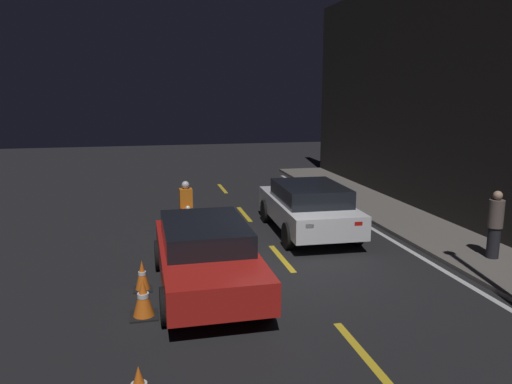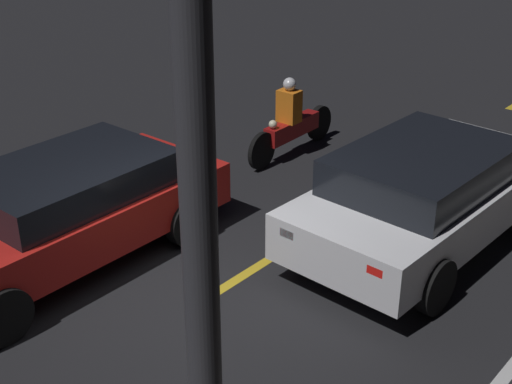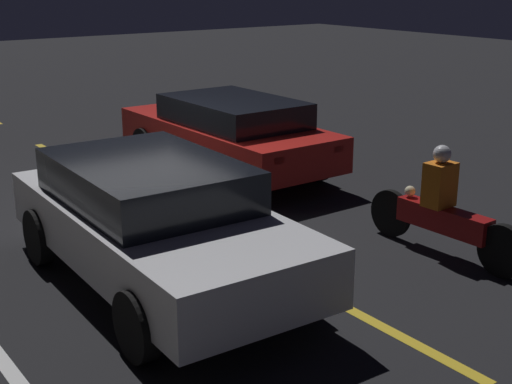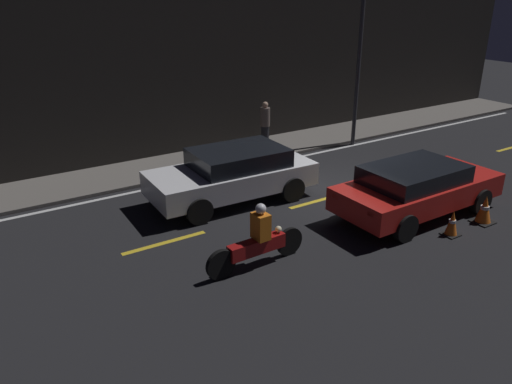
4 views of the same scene
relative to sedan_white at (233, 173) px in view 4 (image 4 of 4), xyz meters
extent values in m
plane|color=black|center=(2.94, -1.30, -0.77)|extent=(56.00, 56.00, 0.00)
cube|color=#605B56|center=(2.94, 3.30, -0.72)|extent=(28.00, 2.16, 0.10)
cube|color=black|center=(2.94, 4.53, 3.15)|extent=(28.00, 0.30, 7.83)
cube|color=gold|center=(-2.56, -1.30, -0.77)|extent=(2.00, 0.14, 0.01)
cube|color=gold|center=(1.94, -1.30, -0.77)|extent=(2.00, 0.14, 0.01)
cube|color=gold|center=(6.44, -1.30, -0.77)|extent=(2.00, 0.14, 0.01)
cube|color=silver|center=(2.94, 1.97, -0.77)|extent=(25.20, 0.14, 0.01)
cube|color=silver|center=(-0.06, 0.00, -0.13)|extent=(4.46, 2.01, 0.61)
cube|color=black|center=(0.16, -0.01, 0.41)|extent=(2.47, 1.75, 0.47)
cube|color=red|center=(2.09, -0.67, 0.02)|extent=(0.07, 0.20, 0.10)
cube|color=red|center=(2.13, 0.53, 0.02)|extent=(0.07, 0.20, 0.10)
cylinder|color=black|center=(-1.45, -0.86, -0.43)|extent=(0.68, 0.20, 0.68)
cylinder|color=black|center=(-1.39, 0.96, -0.43)|extent=(0.68, 0.20, 0.68)
cylinder|color=black|center=(1.27, -0.95, -0.43)|extent=(0.68, 0.20, 0.68)
cylinder|color=black|center=(1.34, 0.87, -0.43)|extent=(0.68, 0.20, 0.68)
cube|color=red|center=(3.44, -3.27, -0.15)|extent=(4.47, 1.82, 0.58)
cube|color=black|center=(3.22, -3.27, 0.35)|extent=(2.46, 1.63, 0.42)
cube|color=red|center=(1.24, -2.70, -0.01)|extent=(0.06, 0.20, 0.10)
cube|color=red|center=(1.24, -3.87, -0.01)|extent=(0.06, 0.20, 0.10)
cylinder|color=black|center=(4.82, -2.38, -0.44)|extent=(0.66, 0.18, 0.66)
cylinder|color=black|center=(4.83, -4.14, -0.44)|extent=(0.66, 0.18, 0.66)
cylinder|color=black|center=(2.05, -2.40, -0.44)|extent=(0.66, 0.18, 0.66)
cylinder|color=black|center=(2.06, -4.16, -0.44)|extent=(0.66, 0.18, 0.66)
cylinder|color=black|center=(-0.51, -3.24, -0.45)|extent=(0.64, 0.10, 0.64)
cylinder|color=black|center=(-2.20, -3.29, -0.45)|extent=(0.64, 0.12, 0.64)
cube|color=maroon|center=(-1.35, -3.27, -0.30)|extent=(1.31, 0.28, 0.30)
sphere|color=#F2EABF|center=(-0.80, -3.25, -0.07)|extent=(0.14, 0.14, 0.14)
cube|color=orange|center=(-1.25, -3.26, 0.12)|extent=(0.29, 0.37, 0.55)
sphere|color=silver|center=(-1.25, -3.26, 0.51)|extent=(0.22, 0.22, 0.22)
cube|color=black|center=(3.21, -4.52, -0.75)|extent=(0.37, 0.37, 0.03)
cone|color=orange|center=(3.21, -4.52, -0.45)|extent=(0.28, 0.28, 0.59)
cylinder|color=white|center=(3.21, -4.52, -0.42)|extent=(0.16, 0.16, 0.07)
cube|color=black|center=(4.44, -4.50, -0.75)|extent=(0.48, 0.48, 0.03)
cone|color=orange|center=(4.44, -4.50, -0.41)|extent=(0.37, 0.37, 0.67)
cylinder|color=white|center=(4.44, -4.50, -0.37)|extent=(0.20, 0.20, 0.08)
cylinder|color=black|center=(3.26, 3.40, -0.30)|extent=(0.28, 0.28, 0.72)
cylinder|color=#594C47|center=(3.26, 3.40, 0.38)|extent=(0.34, 0.34, 0.64)
sphere|color=tan|center=(3.26, 3.40, 0.81)|extent=(0.21, 0.21, 0.21)
cylinder|color=#333338|center=(6.23, 2.07, 1.98)|extent=(0.14, 0.14, 5.50)
camera|label=1|loc=(12.82, -4.39, 3.09)|focal=35.00mm
camera|label=2|loc=(7.84, 3.71, 4.05)|focal=50.00mm
camera|label=3|loc=(-6.67, 3.48, 2.62)|focal=50.00mm
camera|label=4|loc=(-6.18, -10.81, 4.60)|focal=35.00mm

